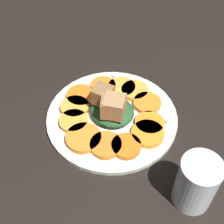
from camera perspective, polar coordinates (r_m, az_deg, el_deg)
The scene contains 17 objects.
table_slab at distance 66.14cm, azimuth -0.00°, elevation -1.77°, with size 120.00×120.00×2.00cm, color black.
plate at distance 64.97cm, azimuth -0.00°, elevation -0.92°, with size 27.12×27.12×1.05cm.
carrot_slice_0 at distance 68.00cm, azimuth -5.53°, elevation 3.07°, with size 6.32×6.32×1.06cm, color orange.
carrot_slice_1 at distance 65.75cm, azimuth -6.83°, elevation 0.88°, with size 5.99×5.99×1.06cm, color orange.
carrot_slice_2 at distance 63.27cm, azimuth -7.06°, elevation -1.70°, with size 5.82×5.82×1.06cm, color orange.
carrot_slice_3 at distance 60.50cm, azimuth -5.23°, elevation -4.72°, with size 6.96×6.96×1.06cm, color orange.
carrot_slice_4 at distance 59.27cm, azimuth -1.15°, elevation -6.06°, with size 6.10×6.10×1.06cm, color orange.
carrot_slice_5 at distance 59.17cm, azimuth 2.60°, elevation -6.25°, with size 5.70×5.70×1.06cm, color orange.
carrot_slice_6 at distance 60.98cm, azimuth 6.30°, elevation -4.25°, with size 6.43×6.43×1.06cm, color orange.
carrot_slice_7 at distance 62.90cm, azimuth 6.86°, elevation -2.07°, with size 5.87×5.87×1.06cm, color orange.
carrot_slice_8 at distance 66.49cm, azimuth 6.43°, elevation 1.62°, with size 5.91×5.91×1.06cm, color orange.
carrot_slice_9 at distance 68.69cm, azimuth 4.46°, elevation 3.76°, with size 5.91×5.91×1.06cm, color orange.
carrot_slice_10 at distance 69.37cm, azimuth 1.76°, elevation 4.47°, with size 6.12×6.12×1.06cm, color orange.
carrot_slice_11 at distance 69.71cm, azimuth -1.63°, elevation 4.74°, with size 5.61×5.61×1.06cm, color orange.
center_pile at distance 62.18cm, azimuth -0.16°, elevation 0.84°, with size 9.39×8.45×6.80cm.
fork at distance 67.54cm, azimuth 4.83°, elevation 2.34°, with size 17.71×7.73×0.40cm.
water_glass at distance 52.86cm, azimuth 15.15°, elevation -12.43°, with size 6.64×6.64×10.22cm.
Camera 1 is at (-25.18, 33.59, 52.10)cm, focal length 50.00 mm.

